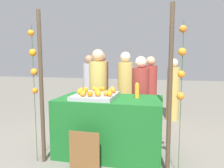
# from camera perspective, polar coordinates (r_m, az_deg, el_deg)

# --- Properties ---
(ground_plane) EXTENTS (24.00, 24.00, 0.00)m
(ground_plane) POSITION_cam_1_polar(r_m,az_deg,el_deg) (3.68, -0.56, -17.56)
(ground_plane) COLOR gray
(stall_counter) EXTENTS (1.61, 0.89, 0.90)m
(stall_counter) POSITION_cam_1_polar(r_m,az_deg,el_deg) (3.52, -0.56, -10.87)
(stall_counter) COLOR #196023
(stall_counter) RESTS_ON ground_plane
(orange_tray) EXTENTS (0.63, 0.73, 0.06)m
(orange_tray) POSITION_cam_1_polar(r_m,az_deg,el_deg) (3.43, -4.25, -3.08)
(orange_tray) COLOR #9EA0A5
(orange_tray) RESTS_ON stall_counter
(orange_0) EXTENTS (0.08, 0.08, 0.08)m
(orange_0) POSITION_cam_1_polar(r_m,az_deg,el_deg) (3.23, -1.55, -2.43)
(orange_0) COLOR orange
(orange_0) RESTS_ON orange_tray
(orange_1) EXTENTS (0.07, 0.07, 0.07)m
(orange_1) POSITION_cam_1_polar(r_m,az_deg,el_deg) (3.71, -2.49, -1.25)
(orange_1) COLOR orange
(orange_1) RESTS_ON orange_tray
(orange_2) EXTENTS (0.08, 0.08, 0.08)m
(orange_2) POSITION_cam_1_polar(r_m,az_deg,el_deg) (3.19, -5.72, -2.56)
(orange_2) COLOR orange
(orange_2) RESTS_ON orange_tray
(orange_3) EXTENTS (0.07, 0.07, 0.07)m
(orange_3) POSITION_cam_1_polar(r_m,az_deg,el_deg) (3.29, -4.00, -2.33)
(orange_3) COLOR orange
(orange_3) RESTS_ON orange_tray
(orange_4) EXTENTS (0.09, 0.09, 0.09)m
(orange_4) POSITION_cam_1_polar(r_m,az_deg,el_deg) (3.21, -3.61, -2.46)
(orange_4) COLOR orange
(orange_4) RESTS_ON orange_tray
(orange_5) EXTENTS (0.09, 0.09, 0.09)m
(orange_5) POSITION_cam_1_polar(r_m,az_deg,el_deg) (3.35, -7.32, -2.09)
(orange_5) COLOR orange
(orange_5) RESTS_ON orange_tray
(orange_6) EXTENTS (0.09, 0.09, 0.09)m
(orange_6) POSITION_cam_1_polar(r_m,az_deg,el_deg) (3.41, -8.33, -1.95)
(orange_6) COLOR orange
(orange_6) RESTS_ON orange_tray
(orange_7) EXTENTS (0.08, 0.08, 0.08)m
(orange_7) POSITION_cam_1_polar(r_m,az_deg,el_deg) (3.55, -8.05, -1.62)
(orange_7) COLOR orange
(orange_7) RESTS_ON orange_tray
(orange_8) EXTENTS (0.08, 0.08, 0.08)m
(orange_8) POSITION_cam_1_polar(r_m,az_deg,el_deg) (3.19, -0.60, -2.58)
(orange_8) COLOR orange
(orange_8) RESTS_ON orange_tray
(orange_9) EXTENTS (0.08, 0.08, 0.08)m
(orange_9) POSITION_cam_1_polar(r_m,az_deg,el_deg) (3.59, -3.31, -1.46)
(orange_9) COLOR orange
(orange_9) RESTS_ON orange_tray
(orange_10) EXTENTS (0.08, 0.08, 0.08)m
(orange_10) POSITION_cam_1_polar(r_m,az_deg,el_deg) (3.23, -7.65, -2.50)
(orange_10) COLOR orange
(orange_10) RESTS_ON orange_tray
(orange_11) EXTENTS (0.09, 0.09, 0.09)m
(orange_11) POSITION_cam_1_polar(r_m,az_deg,el_deg) (3.60, 0.11, -1.39)
(orange_11) COLOR orange
(orange_11) RESTS_ON orange_tray
(orange_12) EXTENTS (0.09, 0.09, 0.09)m
(orange_12) POSITION_cam_1_polar(r_m,az_deg,el_deg) (3.59, -6.89, -1.46)
(orange_12) COLOR orange
(orange_12) RESTS_ON orange_tray
(orange_13) EXTENTS (0.08, 0.08, 0.08)m
(orange_13) POSITION_cam_1_polar(r_m,az_deg,el_deg) (3.52, -3.95, -1.63)
(orange_13) COLOR orange
(orange_13) RESTS_ON orange_tray
(orange_14) EXTENTS (0.08, 0.08, 0.08)m
(orange_14) POSITION_cam_1_polar(r_m,az_deg,el_deg) (3.71, -4.65, -1.27)
(orange_14) COLOR orange
(orange_14) RESTS_ON orange_tray
(orange_15) EXTENTS (0.08, 0.08, 0.08)m
(orange_15) POSITION_cam_1_polar(r_m,az_deg,el_deg) (3.38, -0.63, -1.99)
(orange_15) COLOR orange
(orange_15) RESTS_ON orange_tray
(orange_16) EXTENTS (0.08, 0.08, 0.08)m
(orange_16) POSITION_cam_1_polar(r_m,az_deg,el_deg) (3.49, 0.33, -1.73)
(orange_16) COLOR orange
(orange_16) RESTS_ON orange_tray
(juice_bottle) EXTENTS (0.07, 0.07, 0.24)m
(juice_bottle) POSITION_cam_1_polar(r_m,az_deg,el_deg) (3.40, 6.53, -1.77)
(juice_bottle) COLOR orange
(juice_bottle) RESTS_ON stall_counter
(chalkboard_sign) EXTENTS (0.42, 0.03, 0.58)m
(chalkboard_sign) POSITION_cam_1_polar(r_m,az_deg,el_deg) (3.04, -7.18, -17.36)
(chalkboard_sign) COLOR brown
(chalkboard_sign) RESTS_ON ground_plane
(vendor_left) EXTENTS (0.34, 0.34, 1.68)m
(vendor_left) POSITION_cam_1_polar(r_m,az_deg,el_deg) (4.25, -3.60, -3.16)
(vendor_left) COLOR tan
(vendor_left) RESTS_ON ground_plane
(vendor_right) EXTENTS (0.31, 0.31, 1.55)m
(vendor_right) POSITION_cam_1_polar(r_m,az_deg,el_deg) (4.09, 7.38, -4.49)
(vendor_right) COLOR maroon
(vendor_right) RESTS_ON ground_plane
(crowd_person_0) EXTENTS (0.31, 0.31, 1.55)m
(crowd_person_0) POSITION_cam_1_polar(r_m,az_deg,el_deg) (5.20, 9.87, -2.05)
(crowd_person_0) COLOR maroon
(crowd_person_0) RESTS_ON ground_plane
(crowd_person_1) EXTENTS (0.32, 0.32, 1.59)m
(crowd_person_1) POSITION_cam_1_polar(r_m,az_deg,el_deg) (5.68, -5.88, -1.07)
(crowd_person_1) COLOR #99999E
(crowd_person_1) RESTS_ON ground_plane
(crowd_person_2) EXTENTS (0.30, 0.30, 1.50)m
(crowd_person_2) POSITION_cam_1_polar(r_m,az_deg,el_deg) (5.53, 15.59, -1.94)
(crowd_person_2) COLOR tan
(crowd_person_2) RESTS_ON ground_plane
(crowd_person_3) EXTENTS (0.33, 0.33, 1.64)m
(crowd_person_3) POSITION_cam_1_polar(r_m,az_deg,el_deg) (5.24, -2.78, -1.43)
(crowd_person_3) COLOR maroon
(crowd_person_3) RESTS_ON ground_plane
(crowd_person_4) EXTENTS (0.33, 0.33, 1.65)m
(crowd_person_4) POSITION_cam_1_polar(r_m,az_deg,el_deg) (4.81, 3.41, -2.16)
(crowd_person_4) COLOR tan
(crowd_person_4) RESTS_ON ground_plane
(canopy_post_left) EXTENTS (0.06, 0.06, 2.18)m
(canopy_post_left) POSITION_cam_1_polar(r_m,az_deg,el_deg) (3.27, -17.93, -1.08)
(canopy_post_left) COLOR #473828
(canopy_post_left) RESTS_ON ground_plane
(canopy_post_right) EXTENTS (0.06, 0.06, 2.18)m
(canopy_post_right) POSITION_cam_1_polar(r_m,az_deg,el_deg) (2.81, 14.83, -2.25)
(canopy_post_right) COLOR #473828
(canopy_post_right) RESTS_ON ground_plane
(garland_strand_left) EXTENTS (0.11, 0.11, 1.97)m
(garland_strand_left) POSITION_cam_1_polar(r_m,az_deg,el_deg) (3.29, -19.83, 5.24)
(garland_strand_left) COLOR #2D4C23
(garland_strand_left) RESTS_ON ground_plane
(garland_strand_right) EXTENTS (0.10, 0.10, 1.97)m
(garland_strand_right) POSITION_cam_1_polar(r_m,az_deg,el_deg) (2.79, 17.71, 4.74)
(garland_strand_right) COLOR #2D4C23
(garland_strand_right) RESTS_ON ground_plane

